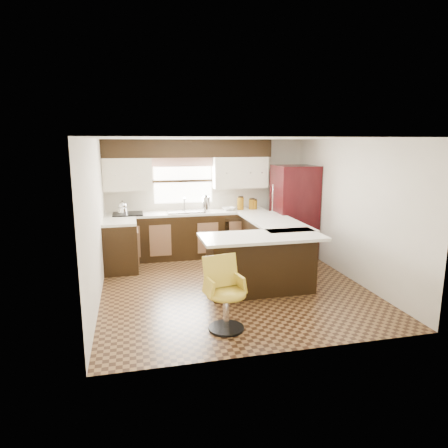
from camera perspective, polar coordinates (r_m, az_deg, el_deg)
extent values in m
plane|color=#49301A|center=(6.71, 1.19, -8.83)|extent=(4.40, 4.40, 0.00)
plane|color=silver|center=(6.29, 1.29, 12.12)|extent=(4.40, 4.40, 0.00)
plane|color=beige|center=(8.51, -2.47, 3.90)|extent=(4.40, 0.00, 4.40)
plane|color=beige|center=(4.35, 8.51, -3.80)|extent=(4.40, 0.00, 4.40)
plane|color=beige|center=(6.22, -17.85, 0.44)|extent=(0.00, 4.40, 4.40)
plane|color=beige|center=(7.20, 17.64, 1.93)|extent=(0.00, 4.40, 4.40)
cube|color=black|center=(8.29, -5.09, -1.63)|extent=(3.30, 0.60, 0.90)
cube|color=black|center=(7.58, -14.54, -3.22)|extent=(0.60, 0.70, 0.90)
cube|color=silver|center=(8.19, -5.15, 1.59)|extent=(3.30, 0.60, 0.04)
cube|color=silver|center=(7.48, -14.72, 0.28)|extent=(0.60, 0.70, 0.04)
cube|color=black|center=(8.20, -5.10, 10.72)|extent=(3.40, 0.35, 0.36)
cube|color=beige|center=(8.14, -13.63, 6.91)|extent=(0.94, 0.35, 0.64)
cube|color=beige|center=(8.44, 2.30, 7.38)|extent=(1.14, 0.35, 0.64)
cube|color=white|center=(8.38, -5.85, 6.13)|extent=(1.20, 0.02, 0.90)
cube|color=#D19B93|center=(8.31, -5.87, 8.78)|extent=(1.30, 0.06, 0.18)
cube|color=#B2B2B7|center=(8.16, -5.49, 1.81)|extent=(0.75, 0.45, 0.03)
cube|color=black|center=(8.22, 2.12, -1.85)|extent=(0.58, 0.03, 0.78)
cube|color=black|center=(8.09, -13.58, 1.43)|extent=(0.58, 0.50, 0.02)
cube|color=black|center=(7.40, 6.77, -3.29)|extent=(0.60, 1.95, 0.90)
cube|color=black|center=(6.35, 5.30, -5.79)|extent=(1.65, 0.60, 0.90)
cube|color=silver|center=(7.31, 7.22, 0.32)|extent=(0.84, 1.95, 0.04)
cube|color=silver|center=(6.14, 5.47, -1.84)|extent=(1.89, 0.84, 0.04)
cube|color=black|center=(8.32, 9.96, 1.75)|extent=(0.81, 0.77, 1.88)
cylinder|color=silver|center=(8.22, -2.57, 2.89)|extent=(0.15, 0.15, 0.30)
imported|color=white|center=(8.34, 0.66, 2.20)|extent=(0.28, 0.28, 0.07)
cylinder|color=#7E540D|center=(8.41, 2.37, 2.93)|extent=(0.14, 0.14, 0.25)
cylinder|color=#7E540D|center=(8.49, 4.00, 2.82)|extent=(0.13, 0.13, 0.21)
cylinder|color=#7E540D|center=(8.50, 4.35, 2.76)|extent=(0.12, 0.12, 0.19)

